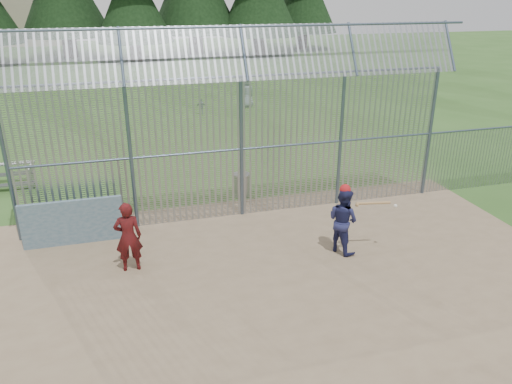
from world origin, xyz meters
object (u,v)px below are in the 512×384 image
object	(u,v)px
dugout_wall	(73,222)
batter	(343,220)
onlooker	(128,237)
trash_can	(242,185)

from	to	relation	value
dugout_wall	batter	xyz separation A→B (m)	(6.45, -2.21, 0.24)
batter	onlooker	xyz separation A→B (m)	(-5.13, 0.51, 0.01)
dugout_wall	trash_can	distance (m)	5.33
batter	dugout_wall	bearing A→B (deg)	45.73
trash_can	onlooker	bearing A→B (deg)	-134.31
onlooker	trash_can	size ratio (longest dim) A/B	2.07
batter	trash_can	bearing A→B (deg)	-5.57
dugout_wall	batter	world-z (taller)	batter
onlooker	trash_can	xyz separation A→B (m)	(3.61, 3.70, -0.49)
batter	onlooker	distance (m)	5.15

